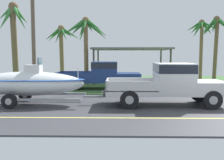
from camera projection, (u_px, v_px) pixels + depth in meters
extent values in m
cube|color=#38383D|center=(200.00, 109.00, 11.54)|extent=(36.00, 8.00, 0.06)
cube|color=#3D6633|center=(160.00, 83.00, 22.49)|extent=(36.00, 14.00, 0.11)
cube|color=#DBCC4C|center=(215.00, 118.00, 9.74)|extent=(34.20, 0.12, 0.01)
cube|color=silver|center=(165.00, 91.00, 12.33)|extent=(5.36, 2.07, 0.22)
cube|color=silver|center=(207.00, 85.00, 12.26)|extent=(1.50, 2.07, 0.38)
cube|color=silver|center=(173.00, 76.00, 12.26)|extent=(1.61, 2.07, 1.19)
cube|color=black|center=(174.00, 68.00, 12.23)|extent=(1.63, 2.09, 0.38)
cube|color=gray|center=(131.00, 89.00, 12.35)|extent=(2.25, 2.07, 0.04)
cube|color=silver|center=(130.00, 82.00, 13.33)|extent=(2.25, 0.08, 0.45)
cube|color=silver|center=(132.00, 87.00, 11.35)|extent=(2.25, 0.08, 0.45)
cube|color=silver|center=(107.00, 84.00, 12.36)|extent=(0.08, 2.07, 0.45)
cube|color=#333338|center=(105.00, 93.00, 12.40)|extent=(0.12, 1.86, 0.16)
sphere|color=#B2B2B7|center=(103.00, 92.00, 12.40)|extent=(0.10, 0.10, 0.10)
cylinder|color=black|center=(199.00, 94.00, 13.23)|extent=(0.80, 0.28, 0.80)
cylinder|color=#9E9EA3|center=(199.00, 94.00, 13.23)|extent=(0.36, 0.29, 0.36)
cylinder|color=black|center=(212.00, 100.00, 11.40)|extent=(0.80, 0.28, 0.80)
cylinder|color=#9E9EA3|center=(212.00, 100.00, 11.40)|extent=(0.36, 0.29, 0.36)
cylinder|color=black|center=(128.00, 93.00, 13.31)|extent=(0.80, 0.28, 0.80)
cylinder|color=#9E9EA3|center=(128.00, 93.00, 13.31)|extent=(0.36, 0.29, 0.36)
cylinder|color=black|center=(129.00, 100.00, 11.47)|extent=(0.80, 0.28, 0.80)
cylinder|color=#9E9EA3|center=(129.00, 100.00, 11.47)|extent=(0.36, 0.29, 0.36)
cube|color=gray|center=(93.00, 97.00, 12.43)|extent=(0.90, 0.10, 0.08)
cube|color=gray|center=(35.00, 94.00, 13.43)|extent=(5.09, 0.12, 0.10)
cube|color=gray|center=(22.00, 100.00, 11.56)|extent=(5.09, 0.12, 0.10)
cylinder|color=black|center=(25.00, 95.00, 13.50)|extent=(0.64, 0.22, 0.64)
cylinder|color=#9E9EA3|center=(25.00, 95.00, 13.50)|extent=(0.29, 0.23, 0.29)
cylinder|color=black|center=(9.00, 101.00, 11.51)|extent=(0.64, 0.22, 0.64)
cylinder|color=#9E9EA3|center=(9.00, 101.00, 11.51)|extent=(0.29, 0.23, 0.29)
ellipsoid|color=silver|center=(28.00, 84.00, 12.44)|extent=(5.14, 1.71, 1.10)
ellipsoid|color=#1E4CA5|center=(28.00, 79.00, 12.42)|extent=(5.25, 1.74, 0.12)
cube|color=silver|center=(34.00, 72.00, 12.38)|extent=(0.70, 0.60, 0.65)
cube|color=slate|center=(40.00, 61.00, 12.33)|extent=(0.06, 0.56, 0.36)
cylinder|color=silver|center=(78.00, 73.00, 12.34)|extent=(0.04, 0.04, 0.50)
cube|color=navy|center=(99.00, 80.00, 17.93)|extent=(5.47, 1.93, 0.22)
cube|color=navy|center=(129.00, 76.00, 17.86)|extent=(1.53, 1.93, 0.38)
cube|color=navy|center=(105.00, 70.00, 17.86)|extent=(1.64, 1.93, 1.13)
cube|color=black|center=(105.00, 65.00, 17.83)|extent=(1.66, 1.95, 0.38)
cube|color=#112047|center=(75.00, 78.00, 17.95)|extent=(2.30, 1.93, 0.04)
cube|color=navy|center=(77.00, 74.00, 18.85)|extent=(2.30, 0.08, 0.45)
cube|color=navy|center=(73.00, 76.00, 17.01)|extent=(2.30, 0.08, 0.45)
cube|color=navy|center=(59.00, 75.00, 17.96)|extent=(0.08, 1.93, 0.45)
cube|color=#333338|center=(57.00, 81.00, 18.00)|extent=(0.12, 1.73, 0.16)
sphere|color=#B2B2B7|center=(56.00, 80.00, 17.99)|extent=(0.10, 0.10, 0.10)
cylinder|color=black|center=(127.00, 82.00, 18.76)|extent=(0.80, 0.28, 0.80)
cylinder|color=#9E9EA3|center=(127.00, 82.00, 18.76)|extent=(0.36, 0.29, 0.36)
cylinder|color=black|center=(128.00, 85.00, 17.06)|extent=(0.80, 0.28, 0.80)
cylinder|color=#9E9EA3|center=(128.00, 85.00, 17.06)|extent=(0.36, 0.29, 0.36)
cylinder|color=black|center=(76.00, 82.00, 18.84)|extent=(0.80, 0.28, 0.80)
cylinder|color=#9E9EA3|center=(76.00, 82.00, 18.84)|extent=(0.36, 0.29, 0.36)
cylinder|color=black|center=(72.00, 85.00, 17.14)|extent=(0.80, 0.28, 0.80)
cylinder|color=#9E9EA3|center=(72.00, 85.00, 17.14)|extent=(0.36, 0.29, 0.36)
cylinder|color=#4C4238|center=(161.00, 65.00, 25.09)|extent=(0.14, 0.14, 2.76)
cylinder|color=#4C4238|center=(171.00, 67.00, 20.44)|extent=(0.14, 0.14, 2.76)
cylinder|color=#4C4238|center=(98.00, 65.00, 25.22)|extent=(0.14, 0.14, 2.76)
cylinder|color=#4C4238|center=(94.00, 67.00, 20.57)|extent=(0.14, 0.14, 2.76)
cube|color=#6B665B|center=(131.00, 49.00, 22.70)|extent=(6.37, 5.17, 0.14)
cylinder|color=brown|center=(86.00, 53.00, 20.72)|extent=(0.34, 0.64, 4.99)
cone|color=#2D6B2D|center=(96.00, 30.00, 20.50)|extent=(1.87, 0.50, 1.75)
cone|color=#2D6B2D|center=(97.00, 28.00, 21.02)|extent=(1.94, 1.41, 1.49)
cone|color=#2D6B2D|center=(89.00, 26.00, 21.11)|extent=(0.84, 1.49, 1.12)
cone|color=#2D6B2D|center=(83.00, 31.00, 21.19)|extent=(1.10, 1.65, 1.78)
cone|color=#2D6B2D|center=(78.00, 28.00, 20.84)|extent=(1.64, 1.04, 1.41)
cone|color=#2D6B2D|center=(74.00, 27.00, 20.15)|extent=(2.03, 1.31, 1.54)
cone|color=#2D6B2D|center=(83.00, 28.00, 20.12)|extent=(0.80, 1.26, 1.52)
cone|color=#2D6B2D|center=(85.00, 25.00, 19.94)|extent=(0.30, 1.36, 1.06)
cone|color=#2D6B2D|center=(93.00, 24.00, 20.14)|extent=(1.47, 1.17, 1.07)
sphere|color=brown|center=(86.00, 20.00, 20.50)|extent=(0.54, 0.54, 0.54)
cylinder|color=brown|center=(62.00, 54.00, 26.03)|extent=(0.39, 0.74, 4.92)
cone|color=#2D6B2D|center=(70.00, 34.00, 25.91)|extent=(1.97, 0.52, 1.35)
cone|color=#2D6B2D|center=(67.00, 33.00, 26.47)|extent=(1.29, 1.69, 1.17)
cone|color=#2D6B2D|center=(60.00, 36.00, 26.37)|extent=(0.92, 1.43, 1.68)
cone|color=#2D6B2D|center=(55.00, 35.00, 26.28)|extent=(1.84, 1.21, 1.51)
cone|color=#2D6B2D|center=(53.00, 34.00, 25.51)|extent=(1.80, 1.19, 1.51)
cone|color=#2D6B2D|center=(58.00, 36.00, 25.30)|extent=(0.71, 1.50, 1.70)
cone|color=#2D6B2D|center=(64.00, 34.00, 25.14)|extent=(1.17, 1.76, 1.54)
sphere|color=brown|center=(61.00, 28.00, 25.81)|extent=(0.63, 0.63, 0.63)
cylinder|color=brown|center=(15.00, 47.00, 19.87)|extent=(0.43, 0.76, 5.86)
cone|color=#387A38|center=(20.00, 15.00, 19.71)|extent=(1.36, 0.60, 1.49)
cone|color=#387A38|center=(20.00, 19.00, 20.33)|extent=(0.83, 1.65, 1.81)
cone|color=#387A38|center=(14.00, 16.00, 20.45)|extent=(1.08, 1.96, 1.43)
cone|color=#387A38|center=(6.00, 13.00, 19.58)|extent=(1.33, 0.52, 1.22)
cone|color=#387A38|center=(6.00, 18.00, 19.16)|extent=(1.14, 1.57, 2.00)
cone|color=#387A38|center=(16.00, 12.00, 19.20)|extent=(1.24, 1.34, 1.28)
sphere|color=brown|center=(13.00, 6.00, 19.60)|extent=(0.68, 0.68, 0.68)
cylinder|color=brown|center=(216.00, 50.00, 23.38)|extent=(0.32, 0.72, 5.46)
cone|color=#286028|center=(222.00, 24.00, 23.56)|extent=(1.58, 1.20, 1.10)
cone|color=#286028|center=(215.00, 25.00, 23.71)|extent=(0.43, 1.30, 1.26)
cone|color=#286028|center=(210.00, 27.00, 23.77)|extent=(1.09, 1.46, 1.55)
cone|color=#286028|center=(209.00, 28.00, 23.41)|extent=(1.59, 0.80, 1.76)
cone|color=#286028|center=(209.00, 26.00, 23.03)|extent=(1.72, 0.79, 1.59)
cone|color=#286028|center=(214.00, 25.00, 22.77)|extent=(1.09, 1.26, 1.46)
cone|color=#286028|center=(224.00, 24.00, 22.38)|extent=(0.93, 1.87, 1.35)
cone|color=#286028|center=(223.00, 24.00, 22.74)|extent=(1.18, 1.26, 1.23)
sphere|color=brown|center=(217.00, 19.00, 23.13)|extent=(0.52, 0.52, 0.52)
cylinder|color=brown|center=(201.00, 51.00, 25.66)|extent=(0.32, 0.38, 5.46)
cone|color=#2D6B2D|center=(207.00, 28.00, 25.50)|extent=(1.32, 0.51, 1.42)
cone|color=#2D6B2D|center=(203.00, 28.00, 25.89)|extent=(0.94, 1.31, 1.36)
cone|color=#2D6B2D|center=(196.00, 28.00, 26.31)|extent=(1.02, 2.03, 1.32)
cone|color=#2D6B2D|center=(194.00, 27.00, 25.67)|extent=(1.60, 0.77, 1.11)
cone|color=#2D6B2D|center=(198.00, 30.00, 25.22)|extent=(1.41, 1.06, 1.71)
cone|color=#2D6B2D|center=(202.00, 25.00, 24.85)|extent=(0.67, 1.44, 1.00)
cone|color=#2D6B2D|center=(210.00, 26.00, 24.77)|extent=(1.36, 1.65, 1.14)
sphere|color=brown|center=(202.00, 22.00, 25.41)|extent=(0.51, 0.51, 0.51)
cylinder|color=brown|center=(33.00, 28.00, 16.44)|extent=(0.24, 0.24, 7.86)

